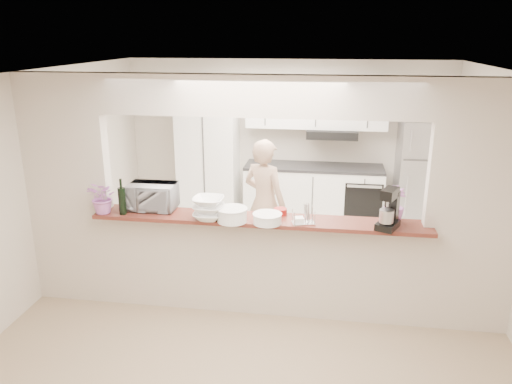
% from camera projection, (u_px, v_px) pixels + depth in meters
% --- Properties ---
extents(floor, '(6.00, 6.00, 0.00)m').
position_uv_depth(floor, '(260.00, 310.00, 5.40)').
color(floor, tan).
rests_on(floor, ground).
extents(tile_overlay, '(5.00, 2.90, 0.01)m').
position_uv_depth(tile_overlay, '(276.00, 251.00, 6.86)').
color(tile_overlay, silver).
rests_on(tile_overlay, floor).
extents(partition, '(5.00, 0.15, 2.50)m').
position_uv_depth(partition, '(260.00, 179.00, 4.95)').
color(partition, beige).
rests_on(partition, floor).
extents(bar_counter, '(3.40, 0.38, 1.09)m').
position_uv_depth(bar_counter, '(260.00, 262.00, 5.22)').
color(bar_counter, beige).
rests_on(bar_counter, floor).
extents(kitchen_cabinets, '(3.15, 0.62, 2.25)m').
position_uv_depth(kitchen_cabinets, '(273.00, 162.00, 7.70)').
color(kitchen_cabinets, white).
rests_on(kitchen_cabinets, floor).
extents(refrigerator, '(0.75, 0.70, 1.70)m').
position_uv_depth(refrigerator, '(423.00, 177.00, 7.35)').
color(refrigerator, '#A8A7AC').
rests_on(refrigerator, floor).
extents(flower_left, '(0.39, 0.36, 0.34)m').
position_uv_depth(flower_left, '(103.00, 197.00, 5.10)').
color(flower_left, '#E87BD7').
rests_on(flower_left, bar_counter).
extents(wine_bottle_a, '(0.07, 0.07, 0.33)m').
position_uv_depth(wine_bottle_a, '(122.00, 202.00, 5.09)').
color(wine_bottle_a, black).
rests_on(wine_bottle_a, bar_counter).
extents(wine_bottle_b, '(0.08, 0.08, 0.38)m').
position_uv_depth(wine_bottle_b, '(122.00, 200.00, 5.08)').
color(wine_bottle_b, black).
rests_on(wine_bottle_b, bar_counter).
extents(toaster_oven, '(0.50, 0.34, 0.27)m').
position_uv_depth(toaster_oven, '(152.00, 197.00, 5.24)').
color(toaster_oven, '#A3A3A8').
rests_on(toaster_oven, bar_counter).
extents(serving_bowls, '(0.31, 0.31, 0.23)m').
position_uv_depth(serving_bowls, '(208.00, 209.00, 4.95)').
color(serving_bowls, white).
rests_on(serving_bowls, bar_counter).
extents(plate_stack_a, '(0.30, 0.30, 0.14)m').
position_uv_depth(plate_stack_a, '(232.00, 215.00, 4.91)').
color(plate_stack_a, white).
rests_on(plate_stack_a, bar_counter).
extents(plate_stack_b, '(0.29, 0.29, 0.10)m').
position_uv_depth(plate_stack_b, '(267.00, 218.00, 4.86)').
color(plate_stack_b, white).
rests_on(plate_stack_b, bar_counter).
extents(red_bowl, '(0.14, 0.14, 0.06)m').
position_uv_depth(red_bowl, '(280.00, 211.00, 5.11)').
color(red_bowl, maroon).
rests_on(red_bowl, bar_counter).
extents(tan_bowl, '(0.14, 0.14, 0.07)m').
position_uv_depth(tan_bowl, '(264.00, 214.00, 5.03)').
color(tan_bowl, '#C9B28E').
rests_on(tan_bowl, bar_counter).
extents(utensil_caddy, '(0.24, 0.18, 0.20)m').
position_uv_depth(utensil_caddy, '(304.00, 216.00, 4.84)').
color(utensil_caddy, silver).
rests_on(utensil_caddy, bar_counter).
extents(stand_mixer, '(0.26, 0.31, 0.40)m').
position_uv_depth(stand_mixer, '(389.00, 210.00, 4.71)').
color(stand_mixer, black).
rests_on(stand_mixer, bar_counter).
extents(flower_right, '(0.23, 0.23, 0.35)m').
position_uv_depth(flower_right, '(394.00, 204.00, 4.88)').
color(flower_right, '#B361B5').
rests_on(flower_right, bar_counter).
extents(person, '(0.71, 0.62, 1.63)m').
position_uv_depth(person, '(264.00, 203.00, 6.31)').
color(person, tan).
rests_on(person, floor).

